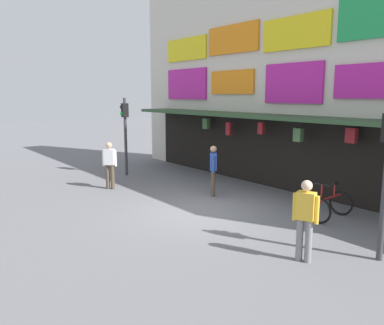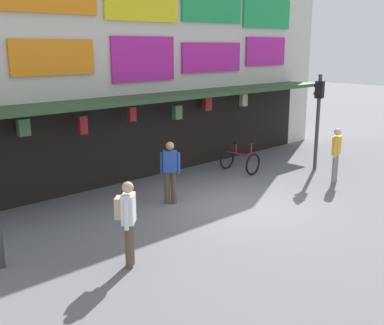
{
  "view_description": "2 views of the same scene",
  "coord_description": "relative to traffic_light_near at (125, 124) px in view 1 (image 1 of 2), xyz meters",
  "views": [
    {
      "loc": [
        8.34,
        -6.77,
        3.33
      ],
      "look_at": [
        -0.97,
        0.44,
        1.26
      ],
      "focal_mm": 36.22,
      "sensor_mm": 36.0,
      "label": 1
    },
    {
      "loc": [
        -8.95,
        -7.66,
        4.1
      ],
      "look_at": [
        -1.05,
        0.71,
        1.25
      ],
      "focal_mm": 44.23,
      "sensor_mm": 36.0,
      "label": 2
    }
  ],
  "objects": [
    {
      "name": "ground_plane",
      "position": [
        5.92,
        -0.8,
        -2.14
      ],
      "size": [
        80.0,
        80.0,
        0.0
      ],
      "primitive_type": "plane",
      "color": "slate"
    },
    {
      "name": "shopfront",
      "position": [
        5.92,
        3.77,
        1.82
      ],
      "size": [
        18.0,
        2.6,
        8.0
      ],
      "color": "beige",
      "rests_on": "ground"
    },
    {
      "name": "traffic_light_near",
      "position": [
        0.0,
        0.0,
        0.0
      ],
      "size": [
        0.32,
        0.35,
        3.2
      ],
      "color": "#38383D",
      "rests_on": "ground"
    },
    {
      "name": "bicycle_parked",
      "position": [
        8.59,
        1.54,
        -1.75
      ],
      "size": [
        0.76,
        1.19,
        1.05
      ],
      "color": "black",
      "rests_on": "ground"
    },
    {
      "name": "pedestrian_in_black",
      "position": [
        9.8,
        -1.27,
        -1.19
      ],
      "size": [
        0.5,
        0.33,
        1.68
      ],
      "color": "gray",
      "rests_on": "ground"
    },
    {
      "name": "pedestrian_in_purple",
      "position": [
        4.79,
        0.66,
        -1.19
      ],
      "size": [
        0.42,
        0.4,
        1.68
      ],
      "color": "brown",
      "rests_on": "ground"
    },
    {
      "name": "pedestrian_in_yellow",
      "position": [
        1.79,
        -1.6,
        -1.16
      ],
      "size": [
        0.47,
        0.47,
        1.68
      ],
      "color": "brown",
      "rests_on": "ground"
    }
  ]
}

